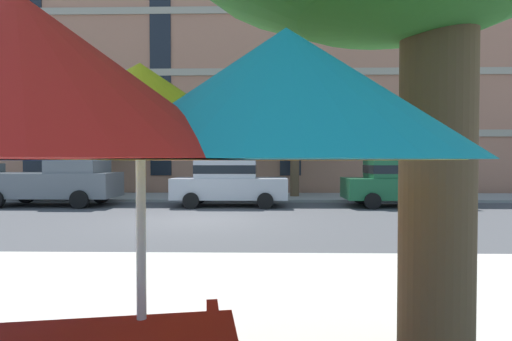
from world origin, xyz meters
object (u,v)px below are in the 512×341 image
sedan_green (400,182)px  patio_umbrella (140,117)px  street_tree_middle (296,117)px  pickup_gray (57,180)px  sedan_silver (229,182)px  street_tree_left (88,125)px

sedan_green → patio_umbrella: size_ratio=1.14×
street_tree_middle → patio_umbrella: 16.12m
pickup_gray → sedan_green: bearing=-0.0°
sedan_silver → sedan_green: same height
pickup_gray → sedan_silver: bearing=-0.0°
pickup_gray → street_tree_left: (-0.27, 3.36, 2.45)m
street_tree_middle → patio_umbrella: (-2.27, -15.86, -1.80)m
street_tree_left → patio_umbrella: 17.84m
street_tree_middle → patio_umbrella: bearing=-98.1°
sedan_silver → street_tree_left: (-7.03, 3.36, 2.52)m
street_tree_middle → patio_umbrella: size_ratio=1.40×
street_tree_left → sedan_silver: bearing=-25.6°
pickup_gray → sedan_silver: size_ratio=1.16×
street_tree_left → street_tree_middle: bearing=-1.2°
street_tree_left → pickup_gray: bearing=-85.4°
street_tree_middle → street_tree_left: bearing=178.8°
sedan_silver → patio_umbrella: size_ratio=1.14×
pickup_gray → street_tree_middle: (9.63, 3.16, 2.80)m
pickup_gray → patio_umbrella: patio_umbrella is taller
sedan_silver → patio_umbrella: bearing=-87.3°
sedan_silver → street_tree_left: size_ratio=0.88×
sedan_silver → patio_umbrella: (0.60, -12.70, 1.08)m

